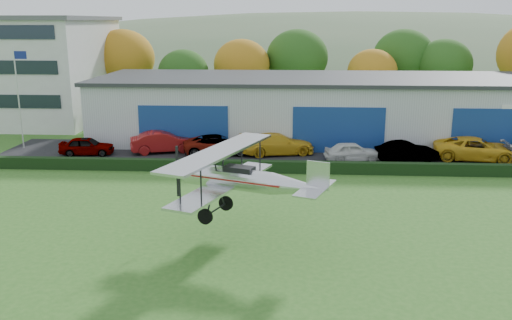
# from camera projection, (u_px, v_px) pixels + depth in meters

# --- Properties ---
(ground) EXTENTS (300.00, 300.00, 0.00)m
(ground) POSITION_uv_depth(u_px,v_px,m) (255.00, 285.00, 21.05)
(ground) COLOR #2E621F
(ground) RESTS_ON ground
(apron) EXTENTS (48.00, 9.00, 0.05)m
(apron) POSITION_uv_depth(u_px,v_px,m) (312.00, 156.00, 41.17)
(apron) COLOR black
(apron) RESTS_ON ground
(hedge) EXTENTS (46.00, 0.60, 0.80)m
(hedge) POSITION_uv_depth(u_px,v_px,m) (315.00, 167.00, 36.43)
(hedge) COLOR black
(hedge) RESTS_ON ground
(hangar) EXTENTS (40.60, 12.60, 5.30)m
(hangar) POSITION_uv_depth(u_px,v_px,m) (333.00, 107.00, 47.14)
(hangar) COLOR #B2B7BC
(hangar) RESTS_ON ground
(office_block) EXTENTS (20.60, 15.60, 10.40)m
(office_block) POSITION_uv_depth(u_px,v_px,m) (3.00, 69.00, 55.27)
(office_block) COLOR silver
(office_block) RESTS_ON ground
(flagpole) EXTENTS (1.05, 0.10, 8.00)m
(flagpole) POSITION_uv_depth(u_px,v_px,m) (19.00, 89.00, 42.32)
(flagpole) COLOR silver
(flagpole) RESTS_ON ground
(tree_belt) EXTENTS (75.70, 13.22, 10.12)m
(tree_belt) POSITION_uv_depth(u_px,v_px,m) (287.00, 62.00, 58.88)
(tree_belt) COLOR #3D2614
(tree_belt) RESTS_ON ground
(distant_hills) EXTENTS (430.00, 196.00, 56.00)m
(distant_hills) POSITION_uv_depth(u_px,v_px,m) (270.00, 101.00, 159.91)
(distant_hills) COLOR #4C6642
(distant_hills) RESTS_ON ground
(car_0) EXTENTS (4.18, 2.03, 1.37)m
(car_0) POSITION_uv_depth(u_px,v_px,m) (87.00, 146.00, 41.18)
(car_0) COLOR gray
(car_0) RESTS_ON apron
(car_1) EXTENTS (5.30, 3.22, 1.65)m
(car_1) POSITION_uv_depth(u_px,v_px,m) (163.00, 142.00, 41.94)
(car_1) COLOR maroon
(car_1) RESTS_ON apron
(car_2) EXTENTS (5.73, 3.53, 1.48)m
(car_2) POSITION_uv_depth(u_px,v_px,m) (218.00, 145.00, 41.35)
(car_2) COLOR gray
(car_2) RESTS_ON apron
(car_3) EXTENTS (5.97, 3.54, 1.62)m
(car_3) POSITION_uv_depth(u_px,v_px,m) (277.00, 144.00, 41.29)
(car_3) COLOR gold
(car_3) RESTS_ON apron
(car_4) EXTENTS (4.24, 2.22, 1.37)m
(car_4) POSITION_uv_depth(u_px,v_px,m) (352.00, 152.00, 39.41)
(car_4) COLOR silver
(car_4) RESTS_ON apron
(car_5) EXTENTS (4.69, 2.52, 1.47)m
(car_5) POSITION_uv_depth(u_px,v_px,m) (407.00, 152.00, 39.21)
(car_5) COLOR gray
(car_5) RESTS_ON apron
(car_6) EXTENTS (6.38, 3.71, 1.67)m
(car_6) POSITION_uv_depth(u_px,v_px,m) (476.00, 149.00, 39.55)
(car_6) COLOR gold
(car_6) RESTS_ON apron
(biplane) EXTENTS (7.46, 8.39, 3.18)m
(biplane) POSITION_uv_depth(u_px,v_px,m) (241.00, 177.00, 24.08)
(biplane) COLOR silver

